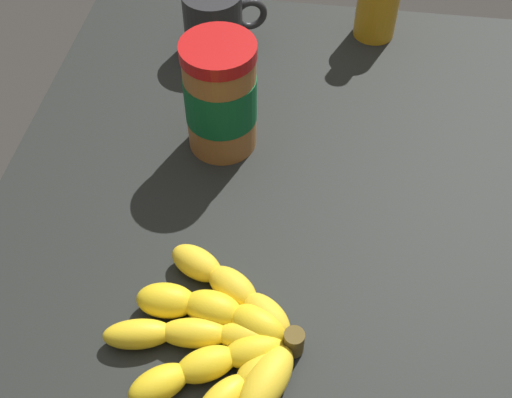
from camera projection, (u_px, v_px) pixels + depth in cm
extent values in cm
cube|color=black|center=(290.00, 217.00, 74.87)|extent=(81.61, 69.70, 4.94)
ellipsoid|color=yellow|center=(266.00, 316.00, 61.78)|extent=(6.34, 6.67, 3.27)
ellipsoid|color=yellow|center=(232.00, 287.00, 63.90)|extent=(5.98, 6.79, 3.27)
ellipsoid|color=yellow|center=(197.00, 263.00, 65.74)|extent=(5.53, 6.80, 3.27)
ellipsoid|color=yellow|center=(258.00, 325.00, 60.98)|extent=(5.39, 6.85, 3.56)
ellipsoid|color=yellow|center=(213.00, 309.00, 62.13)|extent=(4.43, 6.46, 3.56)
ellipsoid|color=yellow|center=(166.00, 301.00, 62.71)|extent=(3.82, 6.15, 3.56)
ellipsoid|color=yellow|center=(250.00, 338.00, 60.46)|extent=(2.99, 6.82, 2.92)
ellipsoid|color=yellow|center=(194.00, 333.00, 60.78)|extent=(3.60, 7.05, 2.92)
ellipsoid|color=yellow|center=(138.00, 334.00, 60.71)|extent=(4.31, 7.26, 2.92)
ellipsoid|color=yellow|center=(254.00, 351.00, 59.44)|extent=(5.01, 6.58, 3.17)
ellipsoid|color=yellow|center=(206.00, 364.00, 58.59)|extent=(5.57, 6.65, 3.17)
ellipsoid|color=yellow|center=(159.00, 384.00, 57.35)|extent=(6.02, 6.58, 3.17)
ellipsoid|color=yellow|center=(262.00, 367.00, 58.62)|extent=(6.13, 6.09, 2.80)
ellipsoid|color=yellow|center=(269.00, 383.00, 57.24)|extent=(8.73, 6.40, 3.59)
cylinder|color=brown|center=(294.00, 342.00, 59.81)|extent=(2.00, 2.00, 3.00)
cylinder|color=#9E602D|center=(221.00, 102.00, 74.42)|extent=(8.42, 8.42, 13.10)
cylinder|color=#0F592D|center=(220.00, 98.00, 73.91)|extent=(8.59, 8.59, 5.90)
cylinder|color=#B71414|center=(218.00, 51.00, 68.75)|extent=(8.69, 8.69, 1.62)
cylinder|color=orange|center=(378.00, 4.00, 90.08)|extent=(6.05, 6.05, 9.91)
cylinder|color=#262628|center=(213.00, 21.00, 88.44)|extent=(8.30, 8.30, 8.75)
torus|color=#262628|center=(250.00, 14.00, 88.76)|extent=(2.53, 4.91, 4.85)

